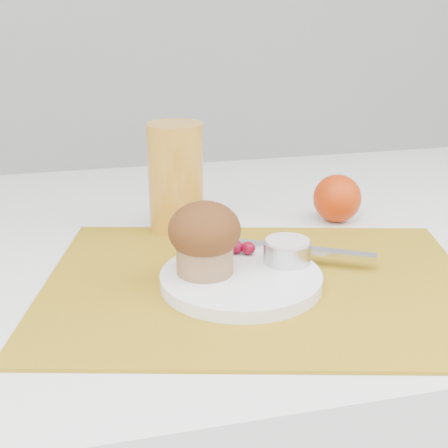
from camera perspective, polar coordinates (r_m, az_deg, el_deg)
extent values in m
cube|color=white|center=(1.08, 2.81, -19.68)|extent=(1.20, 0.80, 0.75)
cube|color=#A47D16|center=(0.72, 3.16, -5.48)|extent=(0.57, 0.47, 0.00)
cylinder|color=white|center=(0.71, 1.56, -5.05)|extent=(0.23, 0.23, 0.01)
cylinder|color=#BABABE|center=(0.74, 5.79, -2.56)|extent=(0.06, 0.06, 0.02)
cylinder|color=silver|center=(0.73, 5.82, -1.68)|extent=(0.07, 0.07, 0.01)
ellipsoid|color=#500213|center=(0.76, 1.09, -2.11)|extent=(0.02, 0.02, 0.02)
ellipsoid|color=#580212|center=(0.76, 2.23, -2.22)|extent=(0.02, 0.02, 0.02)
cube|color=silver|center=(0.77, 6.53, -2.24)|extent=(0.18, 0.11, 0.00)
sphere|color=#C13506|center=(0.93, 10.30, 2.33)|extent=(0.07, 0.07, 0.07)
cylinder|color=gold|center=(0.87, -4.43, 4.22)|extent=(0.09, 0.09, 0.15)
cylinder|color=#A57A50|center=(0.70, -1.77, -3.15)|extent=(0.06, 0.06, 0.03)
ellipsoid|color=#381A0A|center=(0.69, -1.80, -0.56)|extent=(0.08, 0.08, 0.06)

